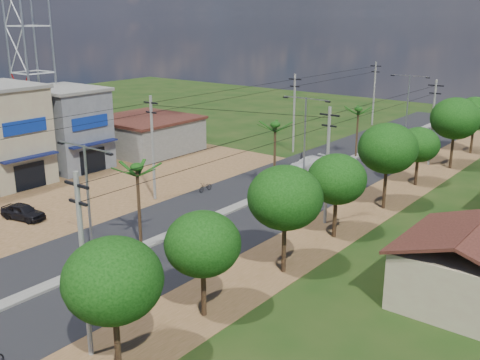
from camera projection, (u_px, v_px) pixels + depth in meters
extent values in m
plane|color=black|center=(94.00, 268.00, 35.45)|extent=(160.00, 160.00, 0.00)
cube|color=black|center=(240.00, 206.00, 46.77)|extent=(12.00, 110.00, 0.04)
cube|color=#605E56|center=(261.00, 197.00, 49.02)|extent=(1.00, 90.00, 0.18)
cube|color=#523F1C|center=(60.00, 193.00, 50.34)|extent=(18.00, 46.00, 0.04)
cube|color=#523F1C|center=(330.00, 230.00, 41.76)|extent=(5.00, 90.00, 0.03)
cube|color=gray|center=(2.00, 136.00, 52.44)|extent=(8.00, 6.00, 9.00)
cube|color=#101744|center=(30.00, 157.00, 50.24)|extent=(0.80, 5.40, 0.15)
cube|color=black|center=(30.00, 176.00, 50.96)|extent=(0.10, 3.00, 2.40)
cube|color=navy|center=(25.00, 127.00, 49.64)|extent=(0.12, 4.20, 1.20)
cube|color=#52555B|center=(66.00, 129.00, 57.87)|extent=(8.00, 6.00, 8.00)
cube|color=#605E56|center=(63.00, 89.00, 56.68)|extent=(8.40, 6.40, 0.30)
cube|color=#101744|center=(94.00, 144.00, 55.53)|extent=(0.80, 5.40, 0.15)
cube|color=black|center=(93.00, 161.00, 56.25)|extent=(0.10, 3.00, 2.40)
cube|color=navy|center=(90.00, 122.00, 55.12)|extent=(0.12, 4.20, 1.20)
cube|color=#605E56|center=(146.00, 136.00, 65.46)|extent=(10.00, 10.00, 3.60)
cube|color=black|center=(145.00, 119.00, 64.89)|extent=(10.40, 10.40, 0.30)
cube|color=gray|center=(471.00, 276.00, 30.73)|extent=(7.00, 7.00, 3.30)
cylinder|color=black|center=(116.00, 330.00, 24.71)|extent=(0.28, 0.28, 4.20)
ellipsoid|color=black|center=(113.00, 280.00, 24.03)|extent=(4.40, 4.40, 3.74)
cylinder|color=black|center=(204.00, 283.00, 29.41)|extent=(0.28, 0.28, 3.85)
ellipsoid|color=black|center=(203.00, 244.00, 28.78)|extent=(4.00, 4.00, 3.40)
cylinder|color=black|center=(284.00, 238.00, 34.36)|extent=(0.28, 0.28, 4.55)
ellipsoid|color=black|center=(285.00, 198.00, 33.62)|extent=(4.60, 4.60, 3.91)
cylinder|color=black|center=(335.00, 210.00, 39.90)|extent=(0.28, 0.28, 4.06)
ellipsoid|color=black|center=(337.00, 179.00, 39.24)|extent=(4.20, 4.20, 3.57)
cylinder|color=black|center=(385.00, 181.00, 45.72)|extent=(0.28, 0.28, 4.76)
ellipsoid|color=black|center=(388.00, 148.00, 44.95)|extent=(4.80, 4.80, 4.08)
cylinder|color=black|center=(417.00, 166.00, 52.16)|extent=(0.28, 0.28, 3.64)
ellipsoid|color=black|center=(419.00, 145.00, 51.57)|extent=(3.80, 3.80, 3.23)
cylinder|color=black|center=(452.00, 145.00, 57.67)|extent=(0.28, 0.28, 4.90)
ellipsoid|color=black|center=(455.00, 118.00, 56.87)|extent=(5.00, 5.00, 4.25)
cylinder|color=black|center=(473.00, 135.00, 63.97)|extent=(0.28, 0.28, 4.34)
ellipsoid|color=black|center=(475.00, 113.00, 63.26)|extent=(4.40, 4.40, 3.74)
cylinder|color=black|center=(139.00, 209.00, 37.64)|extent=(0.22, 0.22, 5.80)
cylinder|color=black|center=(275.00, 159.00, 49.67)|extent=(0.22, 0.22, 6.20)
cylinder|color=black|center=(357.00, 134.00, 61.86)|extent=(0.22, 0.22, 5.50)
cylinder|color=gray|center=(89.00, 209.00, 34.31)|extent=(0.16, 0.16, 8.00)
cube|color=gray|center=(97.00, 150.00, 32.49)|extent=(2.40, 0.08, 0.08)
cube|color=gray|center=(72.00, 144.00, 33.91)|extent=(2.40, 0.08, 0.08)
cube|color=black|center=(109.00, 154.00, 31.87)|extent=(0.50, 0.18, 0.12)
cube|color=black|center=(61.00, 143.00, 34.58)|extent=(0.50, 0.18, 0.12)
cylinder|color=gray|center=(305.00, 139.00, 53.19)|extent=(0.16, 0.16, 8.00)
cube|color=gray|center=(317.00, 100.00, 51.37)|extent=(2.40, 0.08, 0.08)
cube|color=gray|center=(295.00, 97.00, 52.79)|extent=(2.40, 0.08, 0.08)
cube|color=black|center=(328.00, 102.00, 50.75)|extent=(0.50, 0.18, 0.12)
cube|color=black|center=(285.00, 97.00, 53.47)|extent=(0.50, 0.18, 0.12)
cylinder|color=gray|center=(407.00, 106.00, 72.07)|extent=(0.16, 0.16, 8.00)
cube|color=gray|center=(419.00, 76.00, 70.25)|extent=(2.40, 0.08, 0.08)
cube|color=gray|center=(401.00, 75.00, 71.67)|extent=(2.40, 0.08, 0.08)
cube|color=black|center=(428.00, 78.00, 69.63)|extent=(0.50, 0.18, 0.12)
cube|color=black|center=(393.00, 75.00, 72.35)|extent=(0.50, 0.18, 0.12)
cylinder|color=#605E56|center=(153.00, 149.00, 47.36)|extent=(0.24, 0.24, 9.00)
cube|color=black|center=(151.00, 103.00, 46.25)|extent=(1.60, 0.12, 0.12)
cube|color=black|center=(151.00, 112.00, 46.48)|extent=(1.20, 0.12, 0.12)
cylinder|color=#605E56|center=(294.00, 114.00, 63.98)|extent=(0.24, 0.24, 9.00)
cube|color=black|center=(295.00, 79.00, 62.87)|extent=(1.60, 0.12, 0.12)
cube|color=black|center=(295.00, 86.00, 63.09)|extent=(1.20, 0.12, 0.12)
cylinder|color=#605E56|center=(374.00, 94.00, 79.84)|extent=(0.24, 0.24, 9.00)
cube|color=black|center=(376.00, 66.00, 78.73)|extent=(1.60, 0.12, 0.12)
cube|color=black|center=(375.00, 72.00, 78.96)|extent=(1.20, 0.12, 0.12)
cylinder|color=#605E56|center=(84.00, 268.00, 25.21)|extent=(0.24, 0.24, 9.00)
cube|color=black|center=(77.00, 185.00, 24.10)|extent=(1.60, 0.12, 0.12)
cube|color=black|center=(78.00, 202.00, 24.32)|extent=(1.20, 0.12, 0.12)
cylinder|color=#605E56|center=(327.00, 167.00, 41.82)|extent=(0.24, 0.24, 9.00)
cube|color=black|center=(330.00, 115.00, 40.71)|extent=(1.60, 0.12, 0.12)
cube|color=black|center=(329.00, 126.00, 40.94)|extent=(1.20, 0.12, 0.12)
cylinder|color=#605E56|center=(432.00, 123.00, 58.44)|extent=(0.24, 0.24, 9.00)
cube|color=black|center=(436.00, 86.00, 57.33)|extent=(1.60, 0.12, 0.12)
cube|color=black|center=(435.00, 93.00, 57.56)|extent=(1.20, 0.12, 0.12)
imported|color=#9B9FA2|center=(298.00, 206.00, 44.40)|extent=(2.80, 5.27, 1.65)
imported|color=beige|center=(309.00, 164.00, 57.61)|extent=(3.00, 4.83, 1.31)
imported|color=black|center=(23.00, 212.00, 43.65)|extent=(3.96, 2.24, 1.27)
imported|color=black|center=(206.00, 187.00, 50.64)|extent=(0.58, 1.61, 0.84)
imported|color=black|center=(301.00, 158.00, 60.56)|extent=(1.17, 1.77, 1.04)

